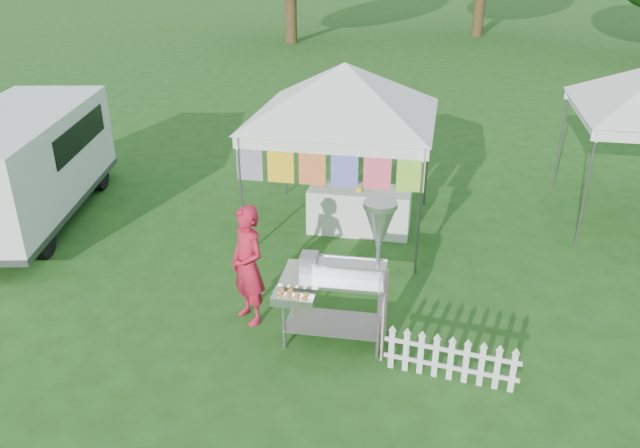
# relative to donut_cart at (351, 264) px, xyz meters

# --- Properties ---
(ground) EXTENTS (120.00, 120.00, 0.00)m
(ground) POSITION_rel_donut_cart_xyz_m (-0.68, -0.04, -1.18)
(ground) COLOR #204914
(ground) RESTS_ON ground
(canopy_main) EXTENTS (4.24, 4.24, 3.45)m
(canopy_main) POSITION_rel_donut_cart_xyz_m (-0.68, 3.46, 1.80)
(canopy_main) COLOR #59595E
(canopy_main) RESTS_ON ground
(donut_cart) EXTENTS (1.44, 1.03, 2.01)m
(donut_cart) POSITION_rel_donut_cart_xyz_m (0.00, 0.00, 0.00)
(donut_cart) COLOR gray
(donut_cart) RESTS_ON ground
(vendor) EXTENTS (0.74, 0.72, 1.70)m
(vendor) POSITION_rel_donut_cart_xyz_m (-1.44, 0.27, -0.33)
(vendor) COLOR #B71630
(vendor) RESTS_ON ground
(cargo_van) EXTENTS (2.89, 5.10, 2.00)m
(cargo_van) POSITION_rel_donut_cart_xyz_m (-6.53, 2.82, -0.11)
(cargo_van) COLOR white
(cargo_van) RESTS_ON ground
(picket_fence) EXTENTS (1.61, 0.22, 0.56)m
(picket_fence) POSITION_rel_donut_cart_xyz_m (1.31, -0.51, -0.90)
(picket_fence) COLOR white
(picket_fence) RESTS_ON ground
(display_table) EXTENTS (1.80, 0.70, 0.81)m
(display_table) POSITION_rel_donut_cart_xyz_m (-0.36, 3.41, -0.78)
(display_table) COLOR white
(display_table) RESTS_ON ground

